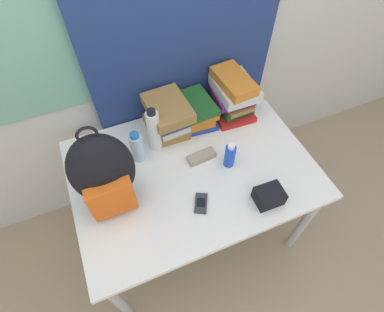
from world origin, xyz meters
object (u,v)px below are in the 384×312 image
(book_stack_center, at_px, (195,112))
(water_bottle, at_px, (137,147))
(book_stack_right, at_px, (233,94))
(sports_bottle, at_px, (154,131))
(book_stack_left, at_px, (168,117))
(sunglasses_case, at_px, (201,157))
(camera_pouch, at_px, (269,196))
(sunscreen_bottle, at_px, (230,155))
(cell_phone, at_px, (201,203))
(backpack, at_px, (103,173))

(book_stack_center, relative_size, water_bottle, 1.37)
(book_stack_right, xyz_separation_m, water_bottle, (-0.61, -0.13, -0.04))
(book_stack_center, relative_size, sports_bottle, 0.95)
(book_stack_left, relative_size, book_stack_right, 1.00)
(sports_bottle, distance_m, sunglasses_case, 0.28)
(book_stack_right, xyz_separation_m, camera_pouch, (-0.11, -0.61, -0.09))
(book_stack_left, relative_size, sunscreen_bottle, 1.80)
(book_stack_left, xyz_separation_m, sunscreen_bottle, (0.21, -0.34, -0.03))
(sunscreen_bottle, bearing_deg, camera_pouch, -73.76)
(cell_phone, bearing_deg, backpack, 152.50)
(cell_phone, bearing_deg, camera_pouch, -18.73)
(cell_phone, bearing_deg, sunglasses_case, 65.77)
(book_stack_left, distance_m, sunscreen_bottle, 0.40)
(book_stack_center, height_order, sunglasses_case, book_stack_center)
(sports_bottle, height_order, sunglasses_case, sports_bottle)
(sports_bottle, distance_m, sunscreen_bottle, 0.40)
(sunglasses_case, bearing_deg, cell_phone, -114.23)
(book_stack_center, distance_m, sunscreen_bottle, 0.35)
(backpack, distance_m, book_stack_right, 0.85)
(book_stack_right, distance_m, camera_pouch, 0.62)
(backpack, xyz_separation_m, sunscreen_bottle, (0.60, -0.04, -0.14))
(book_stack_center, xyz_separation_m, book_stack_right, (0.23, -0.00, 0.05))
(sports_bottle, bearing_deg, book_stack_center, 19.09)
(sports_bottle, bearing_deg, backpack, -143.12)
(sports_bottle, relative_size, cell_phone, 2.34)
(sports_bottle, bearing_deg, cell_phone, -78.55)
(book_stack_center, bearing_deg, cell_phone, -110.20)
(water_bottle, bearing_deg, cell_phone, -63.24)
(book_stack_right, distance_m, sunglasses_case, 0.42)
(sports_bottle, xyz_separation_m, sunscreen_bottle, (0.31, -0.25, -0.06))
(backpack, bearing_deg, book_stack_right, 21.33)
(backpack, relative_size, camera_pouch, 3.77)
(backpack, xyz_separation_m, book_stack_center, (0.56, 0.31, -0.14))
(book_stack_center, relative_size, sunscreen_bottle, 1.66)
(camera_pouch, bearing_deg, book_stack_right, 79.46)
(book_stack_center, xyz_separation_m, sunscreen_bottle, (0.04, -0.35, -0.00))
(backpack, bearing_deg, camera_pouch, -23.72)
(sunscreen_bottle, xyz_separation_m, sunglasses_case, (-0.12, 0.09, -0.06))
(book_stack_left, relative_size, camera_pouch, 2.16)
(book_stack_left, distance_m, book_stack_center, 0.17)
(book_stack_center, xyz_separation_m, water_bottle, (-0.38, -0.13, 0.01))
(cell_phone, relative_size, sunglasses_case, 0.77)
(sunglasses_case, bearing_deg, water_bottle, 156.12)
(book_stack_center, distance_m, cell_phone, 0.54)
(book_stack_center, bearing_deg, sunscreen_bottle, -83.27)
(camera_pouch, bearing_deg, book_stack_center, 100.90)
(book_stack_left, xyz_separation_m, camera_pouch, (0.28, -0.60, -0.07))
(book_stack_right, bearing_deg, cell_phone, -129.59)
(book_stack_center, bearing_deg, sunglasses_case, -106.25)
(book_stack_left, xyz_separation_m, sports_bottle, (-0.10, -0.09, 0.03))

